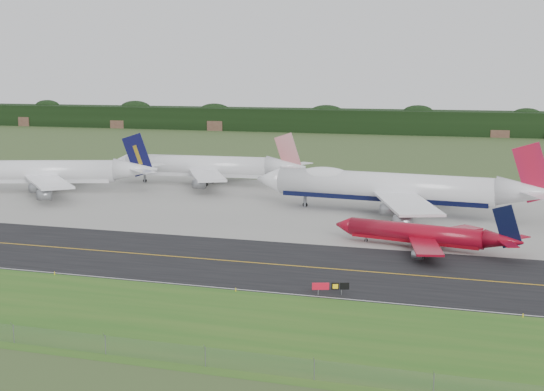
% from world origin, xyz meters
% --- Properties ---
extents(ground, '(600.00, 600.00, 0.00)m').
position_xyz_m(ground, '(0.00, 0.00, 0.00)').
color(ground, '#354E24').
rests_on(ground, ground).
extents(grass_verge, '(400.00, 30.00, 0.01)m').
position_xyz_m(grass_verge, '(0.00, -35.00, 0.01)').
color(grass_verge, '#255B1A').
rests_on(grass_verge, ground).
extents(taxiway, '(400.00, 32.00, 0.02)m').
position_xyz_m(taxiway, '(0.00, -4.00, 0.01)').
color(taxiway, black).
rests_on(taxiway, ground).
extents(apron, '(400.00, 78.00, 0.01)m').
position_xyz_m(apron, '(0.00, 51.00, 0.01)').
color(apron, gray).
rests_on(apron, ground).
extents(taxiway_centreline, '(400.00, 0.40, 0.00)m').
position_xyz_m(taxiway_centreline, '(0.00, -4.00, 0.03)').
color(taxiway_centreline, '#C99212').
rests_on(taxiway_centreline, taxiway).
extents(taxiway_edge_line, '(400.00, 0.25, 0.00)m').
position_xyz_m(taxiway_edge_line, '(0.00, -19.50, 0.03)').
color(taxiway_edge_line, silver).
rests_on(taxiway_edge_line, taxiway).
extents(perimeter_fence, '(320.00, 0.10, 320.00)m').
position_xyz_m(perimeter_fence, '(0.00, -48.00, 1.10)').
color(perimeter_fence, slate).
rests_on(perimeter_fence, ground).
extents(horizon_treeline, '(700.00, 25.00, 12.00)m').
position_xyz_m(horizon_treeline, '(0.00, 273.76, 5.47)').
color(horizon_treeline, black).
rests_on(horizon_treeline, ground).
extents(jet_ba_747, '(68.17, 56.21, 17.13)m').
position_xyz_m(jet_ba_747, '(12.03, 47.45, 5.83)').
color(jet_ba_747, white).
rests_on(jet_ba_747, ground).
extents(jet_red_737, '(34.25, 27.49, 9.31)m').
position_xyz_m(jet_red_737, '(22.49, 14.71, 2.57)').
color(jet_red_737, maroon).
rests_on(jet_red_737, ground).
extents(jet_navy_gold, '(58.72, 49.80, 15.53)m').
position_xyz_m(jet_navy_gold, '(-80.63, 51.72, 5.10)').
color(jet_navy_gold, white).
rests_on(jet_navy_gold, ground).
extents(jet_star_tail, '(57.21, 47.81, 15.09)m').
position_xyz_m(jet_star_tail, '(-44.58, 75.96, 5.03)').
color(jet_star_tail, white).
rests_on(jet_star_tail, ground).
extents(taxiway_sign, '(5.04, 1.89, 1.75)m').
position_xyz_m(taxiway_sign, '(12.78, -18.09, 1.24)').
color(taxiway_sign, slate).
rests_on(taxiway_sign, ground).
extents(edge_marker_left, '(0.16, 0.16, 0.50)m').
position_xyz_m(edge_marker_left, '(-30.59, -20.50, 0.25)').
color(edge_marker_left, yellow).
rests_on(edge_marker_left, ground).
extents(edge_marker_center, '(0.16, 0.16, 0.50)m').
position_xyz_m(edge_marker_center, '(-0.62, -20.50, 0.25)').
color(edge_marker_center, yellow).
rests_on(edge_marker_center, ground).
extents(edge_marker_right, '(0.16, 0.16, 0.50)m').
position_xyz_m(edge_marker_right, '(38.69, -20.50, 0.25)').
color(edge_marker_right, yellow).
rests_on(edge_marker_right, ground).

